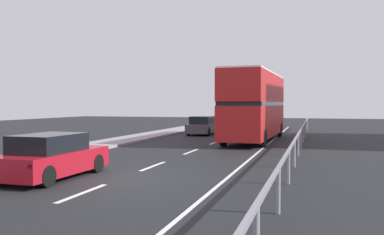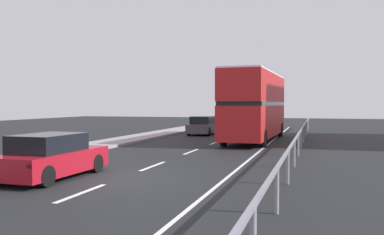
# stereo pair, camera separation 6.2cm
# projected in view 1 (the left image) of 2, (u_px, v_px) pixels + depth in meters

# --- Properties ---
(ground_plane) EXTENTS (75.97, 120.00, 0.10)m
(ground_plane) POSITION_uv_depth(u_px,v_px,m) (125.00, 178.00, 13.72)
(ground_plane) COLOR black
(lane_paint_markings) EXTENTS (3.43, 46.00, 0.01)m
(lane_paint_markings) POSITION_uv_depth(u_px,v_px,m) (233.00, 151.00, 21.20)
(lane_paint_markings) COLOR silver
(lane_paint_markings) RESTS_ON ground
(bridge_side_railing) EXTENTS (0.10, 42.00, 1.05)m
(bridge_side_railing) POSITION_uv_depth(u_px,v_px,m) (300.00, 135.00, 20.79)
(bridge_side_railing) COLOR gray
(bridge_side_railing) RESTS_ON ground
(double_decker_bus_red) EXTENTS (2.82, 11.20, 4.44)m
(double_decker_bus_red) POSITION_uv_depth(u_px,v_px,m) (255.00, 105.00, 27.08)
(double_decker_bus_red) COLOR #B21B1B
(double_decker_bus_red) RESTS_ON ground
(hatchback_car_near) EXTENTS (1.86, 4.19, 1.45)m
(hatchback_car_near) POSITION_uv_depth(u_px,v_px,m) (52.00, 157.00, 13.45)
(hatchback_car_near) COLOR maroon
(hatchback_car_near) RESTS_ON ground
(sedan_car_ahead) EXTENTS (1.80, 4.18, 1.45)m
(sedan_car_ahead) POSITION_uv_depth(u_px,v_px,m) (203.00, 126.00, 32.68)
(sedan_car_ahead) COLOR #494653
(sedan_car_ahead) RESTS_ON ground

